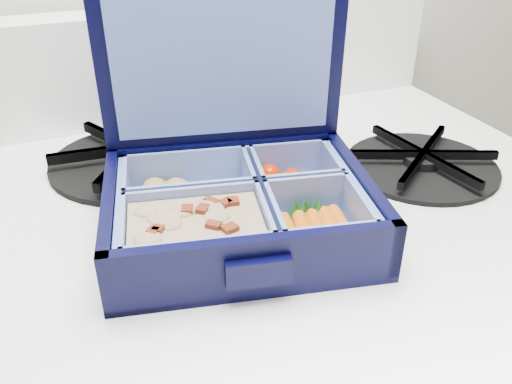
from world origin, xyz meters
name	(u,v)px	position (x,y,z in m)	size (l,w,h in m)	color
bento_box	(239,209)	(-0.45, 1.64, 0.91)	(0.23, 0.18, 0.05)	black
burner_grate	(422,159)	(-0.22, 1.69, 0.90)	(0.17, 0.17, 0.02)	black
burner_grate_rear	(134,155)	(-0.51, 1.82, 0.90)	(0.19, 0.19, 0.02)	black
fork	(239,158)	(-0.40, 1.78, 0.89)	(0.02, 0.19, 0.01)	silver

